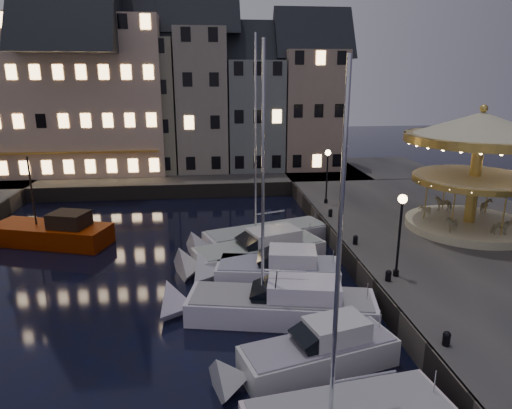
{
  "coord_description": "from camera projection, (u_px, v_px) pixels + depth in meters",
  "views": [
    {
      "loc": [
        -1.98,
        -18.88,
        10.87
      ],
      "look_at": [
        1.0,
        8.0,
        3.2
      ],
      "focal_mm": 32.0,
      "sensor_mm": 36.0,
      "label": 1
    }
  ],
  "objects": [
    {
      "name": "ground",
      "position": [
        254.0,
        318.0,
        21.23
      ],
      "size": [
        160.0,
        160.0,
        0.0
      ],
      "primitive_type": "plane",
      "color": "black",
      "rests_on": "ground"
    },
    {
      "name": "quay_east",
      "position": [
        468.0,
        246.0,
        28.28
      ],
      "size": [
        16.0,
        56.0,
        1.3
      ],
      "primitive_type": "cube",
      "color": "#474442",
      "rests_on": "ground"
    },
    {
      "name": "quay_north",
      "position": [
        148.0,
        178.0,
        46.98
      ],
      "size": [
        44.0,
        12.0,
        1.3
      ],
      "primitive_type": "cube",
      "color": "#474442",
      "rests_on": "ground"
    },
    {
      "name": "quaywall_e",
      "position": [
        342.0,
        252.0,
        27.43
      ],
      "size": [
        0.15,
        44.0,
        1.3
      ],
      "primitive_type": "cube",
      "color": "#47423A",
      "rests_on": "ground"
    },
    {
      "name": "quaywall_n",
      "position": [
        163.0,
        192.0,
        41.45
      ],
      "size": [
        48.0,
        0.15,
        1.3
      ],
      "primitive_type": "cube",
      "color": "#47423A",
      "rests_on": "ground"
    },
    {
      "name": "streetlamp_b",
      "position": [
        400.0,
        224.0,
        21.86
      ],
      "size": [
        0.44,
        0.44,
        4.17
      ],
      "color": "black",
      "rests_on": "quay_east"
    },
    {
      "name": "streetlamp_c",
      "position": [
        327.0,
        169.0,
        34.76
      ],
      "size": [
        0.44,
        0.44,
        4.17
      ],
      "color": "black",
      "rests_on": "quay_east"
    },
    {
      "name": "bollard_a",
      "position": [
        447.0,
        338.0,
        16.71
      ],
      "size": [
        0.3,
        0.3,
        0.57
      ],
      "color": "black",
      "rests_on": "quay_east"
    },
    {
      "name": "bollard_b",
      "position": [
        388.0,
        275.0,
        21.97
      ],
      "size": [
        0.3,
        0.3,
        0.57
      ],
      "color": "black",
      "rests_on": "quay_east"
    },
    {
      "name": "bollard_c",
      "position": [
        355.0,
        239.0,
        26.75
      ],
      "size": [
        0.3,
        0.3,
        0.57
      ],
      "color": "black",
      "rests_on": "quay_east"
    },
    {
      "name": "bollard_d",
      "position": [
        330.0,
        212.0,
        32.01
      ],
      "size": [
        0.3,
        0.3,
        0.57
      ],
      "color": "black",
      "rests_on": "quay_east"
    },
    {
      "name": "townhouse_na",
      "position": [
        29.0,
        107.0,
        45.72
      ],
      "size": [
        5.5,
        8.0,
        12.8
      ],
      "color": "gray",
      "rests_on": "quay_north"
    },
    {
      "name": "townhouse_nb",
      "position": [
        85.0,
        102.0,
        46.17
      ],
      "size": [
        6.16,
        8.0,
        13.8
      ],
      "color": "tan",
      "rests_on": "quay_north"
    },
    {
      "name": "townhouse_nc",
      "position": [
        145.0,
        97.0,
        46.67
      ],
      "size": [
        6.82,
        8.0,
        14.8
      ],
      "color": "gray",
      "rests_on": "quay_north"
    },
    {
      "name": "townhouse_nd",
      "position": [
        201.0,
        91.0,
        47.14
      ],
      "size": [
        5.5,
        8.0,
        15.8
      ],
      "color": "gray",
      "rests_on": "quay_north"
    },
    {
      "name": "townhouse_ne",
      "position": [
        254.0,
        106.0,
        48.13
      ],
      "size": [
        6.16,
        8.0,
        12.8
      ],
      "color": "slate",
      "rests_on": "quay_north"
    },
    {
      "name": "townhouse_nf",
      "position": [
        310.0,
        101.0,
        48.64
      ],
      "size": [
        6.82,
        8.0,
        13.8
      ],
      "color": "gray",
      "rests_on": "quay_north"
    },
    {
      "name": "hotel_corner",
      "position": [
        84.0,
        87.0,
        45.76
      ],
      "size": [
        17.6,
        9.0,
        16.8
      ],
      "color": "beige",
      "rests_on": "quay_north"
    },
    {
      "name": "motorboat_b",
      "position": [
        309.0,
        357.0,
        17.22
      ],
      "size": [
        7.12,
        3.67,
        2.15
      ],
      "color": "silver",
      "rests_on": "ground"
    },
    {
      "name": "motorboat_c",
      "position": [
        273.0,
        305.0,
        21.02
      ],
      "size": [
        9.71,
        4.3,
        12.86
      ],
      "color": "silver",
      "rests_on": "ground"
    },
    {
      "name": "motorboat_d",
      "position": [
        270.0,
        271.0,
        24.73
      ],
      "size": [
        7.73,
        3.67,
        2.15
      ],
      "color": "white",
      "rests_on": "ground"
    },
    {
      "name": "motorboat_e",
      "position": [
        254.0,
        253.0,
        27.25
      ],
      "size": [
        8.82,
        5.21,
        2.15
      ],
      "color": "silver",
      "rests_on": "ground"
    },
    {
      "name": "motorboat_f",
      "position": [
        259.0,
        238.0,
        30.08
      ],
      "size": [
        9.26,
        5.15,
        12.44
      ],
      "color": "silver",
      "rests_on": "ground"
    },
    {
      "name": "red_fishing_boat",
      "position": [
        53.0,
        234.0,
        30.37
      ],
      "size": [
        8.33,
        5.01,
        6.06
      ],
      "color": "#731D00",
      "rests_on": "ground"
    },
    {
      "name": "carousel",
      "position": [
        479.0,
        149.0,
        28.16
      ],
      "size": [
        9.02,
        9.02,
        7.89
      ],
      "color": "beige",
      "rests_on": "quay_east"
    }
  ]
}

